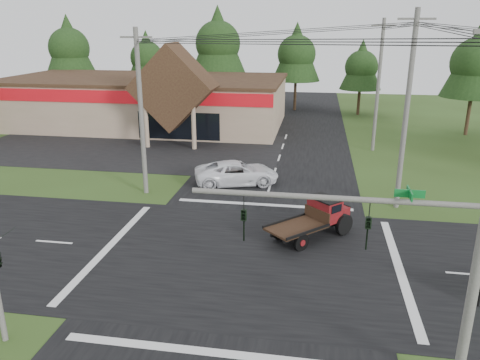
# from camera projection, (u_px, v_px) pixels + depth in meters

# --- Properties ---
(ground) EXTENTS (120.00, 120.00, 0.00)m
(ground) POSITION_uv_depth(u_px,v_px,m) (247.00, 257.00, 22.35)
(ground) COLOR #2C3F16
(ground) RESTS_ON ground
(road_ns) EXTENTS (12.00, 120.00, 0.02)m
(road_ns) POSITION_uv_depth(u_px,v_px,m) (247.00, 257.00, 22.34)
(road_ns) COLOR black
(road_ns) RESTS_ON ground
(road_ew) EXTENTS (120.00, 12.00, 0.02)m
(road_ew) POSITION_uv_depth(u_px,v_px,m) (247.00, 257.00, 22.34)
(road_ew) COLOR black
(road_ew) RESTS_ON ground
(parking_apron) EXTENTS (28.00, 14.00, 0.02)m
(parking_apron) POSITION_uv_depth(u_px,v_px,m) (126.00, 148.00, 42.32)
(parking_apron) COLOR black
(parking_apron) RESTS_ON ground
(cvs_building) EXTENTS (30.40, 18.20, 9.19)m
(cvs_building) POSITION_uv_depth(u_px,v_px,m) (147.00, 100.00, 51.62)
(cvs_building) COLOR #9C8569
(cvs_building) RESTS_ON ground
(traffic_signal_mast) EXTENTS (8.12, 0.24, 7.00)m
(traffic_signal_mast) POSITION_uv_depth(u_px,v_px,m) (414.00, 256.00, 13.03)
(traffic_signal_mast) COLOR #595651
(traffic_signal_mast) RESTS_ON ground
(utility_pole_nw) EXTENTS (2.00, 0.30, 10.50)m
(utility_pole_nw) POSITION_uv_depth(u_px,v_px,m) (141.00, 112.00, 29.40)
(utility_pole_nw) COLOR #595651
(utility_pole_nw) RESTS_ON ground
(utility_pole_ne) EXTENTS (2.00, 0.30, 11.50)m
(utility_pole_ne) POSITION_uv_depth(u_px,v_px,m) (406.00, 111.00, 26.76)
(utility_pole_ne) COLOR #595651
(utility_pole_ne) RESTS_ON ground
(utility_pole_n) EXTENTS (2.00, 0.30, 11.20)m
(utility_pole_n) POSITION_uv_depth(u_px,v_px,m) (378.00, 85.00, 39.93)
(utility_pole_n) COLOR #595651
(utility_pole_n) RESTS_ON ground
(tree_row_a) EXTENTS (6.72, 6.72, 12.12)m
(tree_row_a) POSITION_uv_depth(u_px,v_px,m) (69.00, 46.00, 61.97)
(tree_row_a) COLOR #332316
(tree_row_a) RESTS_ON ground
(tree_row_b) EXTENTS (5.60, 5.60, 10.10)m
(tree_row_b) POSITION_uv_depth(u_px,v_px,m) (147.00, 56.00, 62.71)
(tree_row_b) COLOR #332316
(tree_row_b) RESTS_ON ground
(tree_row_c) EXTENTS (7.28, 7.28, 13.13)m
(tree_row_c) POSITION_uv_depth(u_px,v_px,m) (218.00, 41.00, 59.60)
(tree_row_c) COLOR #332316
(tree_row_c) RESTS_ON ground
(tree_row_d) EXTENTS (6.16, 6.16, 11.11)m
(tree_row_d) POSITION_uv_depth(u_px,v_px,m) (297.00, 52.00, 59.40)
(tree_row_d) COLOR #332316
(tree_row_d) RESTS_ON ground
(tree_row_e) EXTENTS (5.04, 5.04, 9.09)m
(tree_row_e) POSITION_uv_depth(u_px,v_px,m) (362.00, 65.00, 56.71)
(tree_row_e) COLOR #332316
(tree_row_e) RESTS_ON ground
(tree_side_ne) EXTENTS (6.16, 6.16, 11.11)m
(tree_side_ne) POSITION_uv_depth(u_px,v_px,m) (477.00, 60.00, 45.36)
(tree_side_ne) COLOR #332316
(tree_side_ne) RESTS_ON ground
(antique_flatbed_truck) EXTENTS (4.74, 4.79, 2.04)m
(antique_flatbed_truck) POSITION_uv_depth(u_px,v_px,m) (311.00, 220.00, 24.14)
(antique_flatbed_truck) COLOR #590C0D
(antique_flatbed_truck) RESTS_ON ground
(white_pickup) EXTENTS (6.36, 4.37, 1.61)m
(white_pickup) POSITION_uv_depth(u_px,v_px,m) (237.00, 173.00, 32.55)
(white_pickup) COLOR white
(white_pickup) RESTS_ON ground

